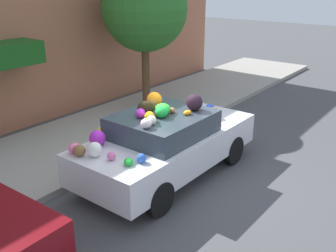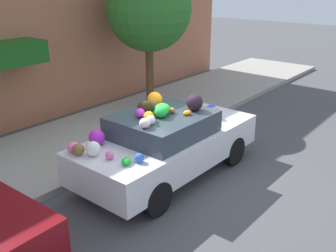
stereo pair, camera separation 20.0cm
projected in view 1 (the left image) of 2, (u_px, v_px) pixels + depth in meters
name	position (u px, v px, depth m)	size (l,w,h in m)	color
ground_plane	(167.00, 173.00, 8.39)	(60.00, 60.00, 0.00)	#4C4C4F
sidewalk_curb	(82.00, 141.00, 9.90)	(24.00, 3.20, 0.14)	#9E998E
building_facade	(11.00, 18.00, 10.02)	(18.00, 1.20, 6.02)	#B26B4C
street_tree	(145.00, 9.00, 11.50)	(2.54, 2.54, 4.20)	brown
fire_hydrant	(102.00, 142.00, 8.74)	(0.20, 0.20, 0.70)	gold
art_car	(167.00, 141.00, 8.08)	(4.21, 1.88, 1.73)	silver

